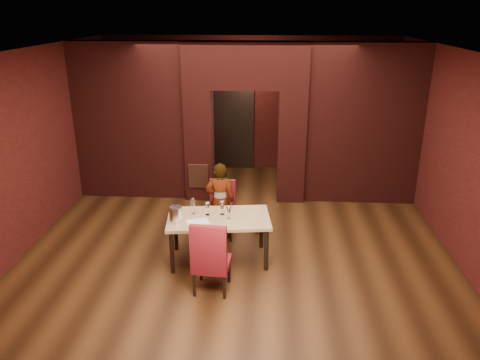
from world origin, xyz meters
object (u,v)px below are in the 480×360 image
object	(u,v)px
water_bottle	(193,206)
chair_far	(221,210)
wine_glass_c	(229,212)
potted_plant	(260,222)
wine_bucket	(176,214)
wine_glass_a	(207,209)
dining_table	(219,238)
person_seated	(220,201)
chair_near	(212,255)
wine_glass_b	(222,208)

from	to	relation	value
water_bottle	chair_far	bearing A→B (deg)	62.33
chair_far	wine_glass_c	size ratio (longest dim) A/B	5.13
potted_plant	wine_bucket	bearing A→B (deg)	-135.66
wine_glass_a	potted_plant	size ratio (longest dim) A/B	0.53
dining_table	person_seated	size ratio (longest dim) A/B	1.16
chair_near	water_bottle	xyz separation A→B (m)	(-0.41, 0.96, 0.32)
chair_far	wine_bucket	distance (m)	1.23
chair_far	wine_glass_a	bearing A→B (deg)	-96.49
dining_table	potted_plant	world-z (taller)	dining_table
wine_glass_a	water_bottle	size ratio (longest dim) A/B	0.78
dining_table	wine_bucket	world-z (taller)	wine_bucket
wine_glass_a	wine_glass_c	size ratio (longest dim) A/B	1.07
wine_glass_a	water_bottle	xyz separation A→B (m)	(-0.24, 0.04, 0.03)
person_seated	wine_bucket	xyz separation A→B (m)	(-0.57, -0.98, 0.18)
chair_far	chair_near	size ratio (longest dim) A/B	0.90
person_seated	wine_bucket	distance (m)	1.15
person_seated	wine_glass_b	size ratio (longest dim) A/B	6.26
wine_glass_c	wine_glass_b	bearing A→B (deg)	133.01
water_bottle	person_seated	bearing A→B (deg)	61.81
chair_far	wine_bucket	world-z (taller)	chair_far
dining_table	chair_near	xyz separation A→B (m)	(-0.01, -0.85, 0.18)
wine_glass_b	wine_bucket	bearing A→B (deg)	-156.16
wine_glass_c	wine_bucket	distance (m)	0.81
wine_glass_a	potted_plant	distance (m)	1.41
potted_plant	chair_near	bearing A→B (deg)	-108.67
wine_glass_b	water_bottle	xyz separation A→B (m)	(-0.46, 0.01, 0.02)
wine_glass_b	water_bottle	world-z (taller)	water_bottle
chair_near	wine_glass_a	distance (m)	0.99
wine_glass_b	wine_glass_c	bearing A→B (deg)	-46.99
chair_far	potted_plant	bearing A→B (deg)	21.17
wine_glass_a	wine_glass_b	xyz separation A→B (m)	(0.23, 0.03, 0.01)
potted_plant	dining_table	bearing A→B (deg)	-121.19
wine_glass_c	water_bottle	xyz separation A→B (m)	(-0.58, 0.14, 0.04)
chair_far	person_seated	distance (m)	0.19
dining_table	chair_far	world-z (taller)	chair_far
dining_table	wine_bucket	xyz separation A→B (m)	(-0.63, -0.20, 0.49)
wine_glass_a	water_bottle	distance (m)	0.24
chair_far	water_bottle	bearing A→B (deg)	-113.87
water_bottle	wine_glass_a	bearing A→B (deg)	-9.00
chair_near	wine_glass_b	distance (m)	1.00
wine_glass_a	wine_bucket	size ratio (longest dim) A/B	0.86
potted_plant	wine_glass_b	bearing A→B (deg)	-121.94
chair_near	wine_glass_c	distance (m)	0.89
wine_glass_c	wine_bucket	size ratio (longest dim) A/B	0.81
wine_bucket	potted_plant	distance (m)	1.88
dining_table	wine_bucket	size ratio (longest dim) A/B	6.60
dining_table	chair_near	size ratio (longest dim) A/B	1.43
person_seated	potted_plant	bearing A→B (deg)	-163.18
person_seated	wine_bucket	world-z (taller)	person_seated
wine_glass_c	chair_far	bearing A→B (deg)	104.09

